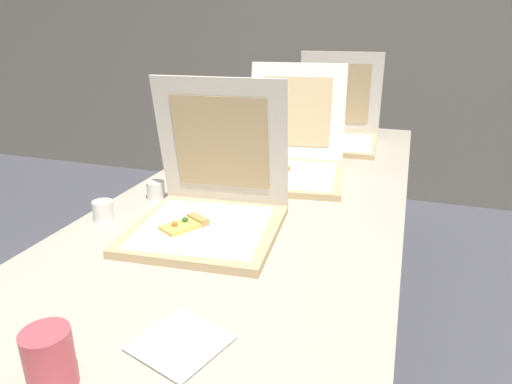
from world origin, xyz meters
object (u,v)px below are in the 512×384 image
(cup_white_near_left, at_px, (103,210))
(cup_white_far, at_px, (236,151))
(pizza_box_front, at_px, (209,209))
(cup_white_mid, at_px, (194,175))
(pizza_box_middle, at_px, (290,160))
(napkin_pile, at_px, (181,342))
(cup_white_near_center, at_px, (156,190))
(cup_printed_front, at_px, (49,359))
(table, at_px, (266,205))
(pizza_box_back, at_px, (335,131))

(cup_white_near_left, height_order, cup_white_far, same)
(pizza_box_front, relative_size, cup_white_mid, 7.24)
(pizza_box_middle, height_order, napkin_pile, pizza_box_middle)
(cup_white_near_center, relative_size, cup_white_far, 1.00)
(cup_white_near_center, xyz_separation_m, cup_printed_front, (0.25, -0.75, 0.02))
(pizza_box_middle, relative_size, napkin_pile, 3.15)
(pizza_box_front, distance_m, cup_white_near_center, 0.29)
(table, distance_m, pizza_box_front, 0.34)
(table, bearing_deg, pizza_box_middle, 82.24)
(table, bearing_deg, cup_printed_front, -93.61)
(cup_white_far, distance_m, napkin_pile, 1.15)
(pizza_box_back, bearing_deg, table, -101.51)
(cup_white_near_center, height_order, napkin_pile, cup_white_near_center)
(table, height_order, cup_white_mid, cup_white_mid)
(pizza_box_middle, xyz_separation_m, cup_printed_front, (-0.08, -1.11, -0.00))
(pizza_box_back, distance_m, cup_white_far, 0.49)
(pizza_box_back, relative_size, cup_white_near_left, 7.03)
(pizza_box_back, bearing_deg, pizza_box_front, -102.16)
(pizza_box_back, xyz_separation_m, cup_white_near_left, (-0.48, -1.05, -0.03))
(pizza_box_front, height_order, cup_white_near_left, pizza_box_front)
(cup_white_mid, xyz_separation_m, cup_printed_front, (0.21, -0.92, 0.02))
(pizza_box_front, bearing_deg, cup_white_far, 99.96)
(cup_white_mid, relative_size, cup_printed_front, 0.57)
(table, height_order, cup_white_far, cup_white_far)
(table, relative_size, cup_white_far, 38.37)
(pizza_box_middle, distance_m, cup_white_far, 0.30)
(pizza_box_front, height_order, pizza_box_middle, pizza_box_front)
(cup_white_near_left, distance_m, cup_white_near_center, 0.20)
(table, xyz_separation_m, pizza_box_front, (-0.06, -0.32, 0.10))
(cup_white_mid, distance_m, cup_printed_front, 0.95)
(cup_white_near_left, relative_size, cup_white_far, 1.00)
(table, bearing_deg, napkin_pile, -83.72)
(table, distance_m, napkin_pile, 0.77)
(cup_printed_front, bearing_deg, cup_white_mid, 102.55)
(table, height_order, pizza_box_back, pizza_box_back)
(cup_white_mid, distance_m, napkin_pile, 0.85)
(cup_white_near_left, bearing_deg, pizza_box_front, 7.78)
(napkin_pile, bearing_deg, cup_white_far, 106.13)
(table, relative_size, cup_white_mid, 38.37)
(pizza_box_middle, xyz_separation_m, pizza_box_back, (0.08, 0.49, 0.00))
(pizza_box_middle, bearing_deg, cup_white_far, 143.35)
(pizza_box_front, xyz_separation_m, napkin_pile, (0.15, -0.45, -0.05))
(cup_white_near_center, xyz_separation_m, cup_white_mid, (0.05, 0.18, 0.00))
(cup_white_near_center, height_order, cup_printed_front, cup_printed_front)
(pizza_box_back, height_order, cup_white_near_center, pizza_box_back)
(pizza_box_back, bearing_deg, cup_white_far, -137.42)
(cup_white_near_left, height_order, cup_white_near_center, same)
(cup_white_near_left, xyz_separation_m, cup_white_far, (0.13, 0.70, 0.00))
(pizza_box_front, bearing_deg, napkin_pile, -76.87)
(cup_white_mid, bearing_deg, cup_printed_front, -77.45)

